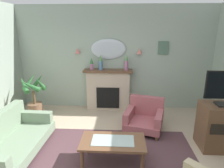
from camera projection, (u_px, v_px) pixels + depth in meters
name	position (u px, v px, depth m)	size (l,w,h in m)	color
wall_back	(114.00, 58.00, 5.55)	(6.41, 0.10, 2.88)	#93A393
patterned_rug	(108.00, 165.00, 3.37)	(3.20, 2.40, 0.01)	#4C3338
fireplace	(108.00, 90.00, 5.59)	(1.36, 0.36, 1.16)	tan
mantel_vase_centre	(92.00, 64.00, 5.37)	(0.10, 0.10, 0.33)	#9E6084
mantel_vase_left	(101.00, 63.00, 5.35)	(0.11, 0.11, 0.41)	#4C7093
mantel_vase_right	(126.00, 63.00, 5.31)	(0.10, 0.10, 0.42)	#9E6084
wall_mirror	(108.00, 49.00, 5.41)	(0.96, 0.06, 0.56)	#B2BCC6
wall_sconce_left	(78.00, 51.00, 5.42)	(0.14, 0.14, 0.14)	#D17066
wall_sconce_right	(139.00, 51.00, 5.33)	(0.14, 0.14, 0.14)	#D17066
framed_picture	(163.00, 48.00, 5.33)	(0.28, 0.03, 0.36)	#4C6B56
coffee_table	(113.00, 143.00, 3.34)	(1.10, 0.60, 0.45)	brown
floral_couch	(10.00, 139.00, 3.59)	(0.91, 1.74, 0.76)	gray
armchair_near_fireplace	(145.00, 116.00, 4.54)	(0.99, 1.01, 0.71)	#934C51
tv_cabinet	(222.00, 127.00, 3.78)	(0.80, 0.57, 0.90)	brown
potted_plant_corner_palm	(34.00, 96.00, 5.19)	(0.68, 0.73, 1.14)	brown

